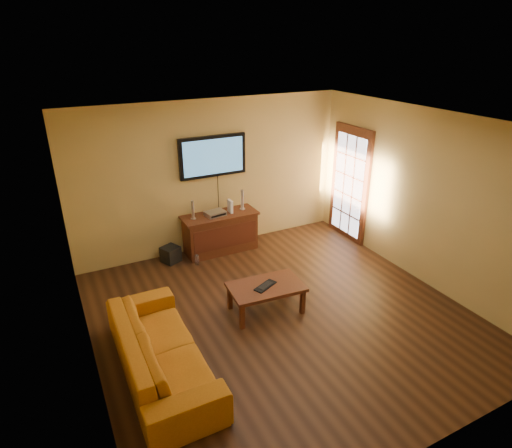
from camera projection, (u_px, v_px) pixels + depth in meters
ground_plane at (281, 315)px, 6.10m from camera, size 5.00×5.00×0.00m
room_walls at (261, 190)px, 5.92m from camera, size 5.00×5.00×5.00m
french_door at (349, 185)px, 8.08m from camera, size 0.07×1.02×2.22m
media_console at (220, 232)px, 7.77m from camera, size 1.37×0.52×0.72m
television at (213, 156)px, 7.40m from camera, size 1.22×0.08×0.72m
coffee_table at (266, 289)px, 6.04m from camera, size 1.08×0.70×0.42m
sofa at (160, 342)px, 4.90m from camera, size 0.65×2.20×0.86m
speaker_left at (193, 211)px, 7.37m from camera, size 0.09×0.09×0.34m
speaker_right at (242, 200)px, 7.78m from camera, size 0.10×0.10×0.37m
av_receiver at (215, 213)px, 7.57m from camera, size 0.38×0.29×0.08m
game_console at (230, 206)px, 7.67m from camera, size 0.05×0.17×0.23m
subwoofer at (171, 254)px, 7.48m from camera, size 0.37×0.37×0.28m
bottle at (197, 260)px, 7.39m from camera, size 0.07×0.07×0.20m
keyboard at (265, 286)px, 5.99m from camera, size 0.39×0.28×0.02m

